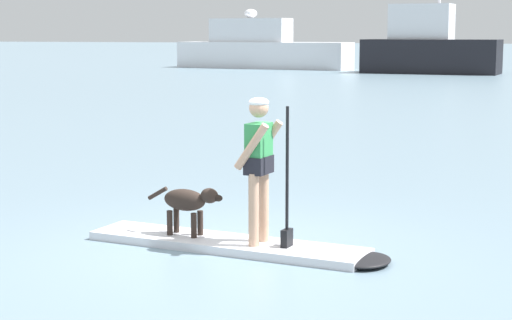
{
  "coord_description": "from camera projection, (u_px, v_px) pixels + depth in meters",
  "views": [
    {
      "loc": [
        3.71,
        -9.12,
        2.48
      ],
      "look_at": [
        0.0,
        1.0,
        0.9
      ],
      "focal_mm": 60.9,
      "sensor_mm": 36.0,
      "label": 1
    }
  ],
  "objects": [
    {
      "name": "person_paddler",
      "position": [
        260.0,
        160.0,
        9.76
      ],
      "size": [
        0.63,
        0.51,
        1.67
      ],
      "color": "tan",
      "rests_on": "paddleboard"
    },
    {
      "name": "moored_boat_center",
      "position": [
        260.0,
        49.0,
        61.06
      ],
      "size": [
        12.86,
        3.99,
        4.14
      ],
      "color": "white",
      "rests_on": "ground_plane"
    },
    {
      "name": "dog",
      "position": [
        188.0,
        202.0,
        10.24
      ],
      "size": [
        1.01,
        0.27,
        0.59
      ],
      "color": "#2D231E",
      "rests_on": "paddleboard"
    },
    {
      "name": "moored_boat_far_port",
      "position": [
        428.0,
        47.0,
        53.35
      ],
      "size": [
        8.41,
        3.38,
        9.32
      ],
      "color": "black",
      "rests_on": "ground_plane"
    },
    {
      "name": "paddleboard",
      "position": [
        244.0,
        246.0,
        9.99
      ],
      "size": [
        3.7,
        1.04,
        0.1
      ],
      "color": "silver",
      "rests_on": "ground_plane"
    },
    {
      "name": "ground_plane",
      "position": [
        227.0,
        248.0,
        10.1
      ],
      "size": [
        400.0,
        400.0,
        0.0
      ],
      "primitive_type": "plane",
      "color": "slate"
    }
  ]
}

